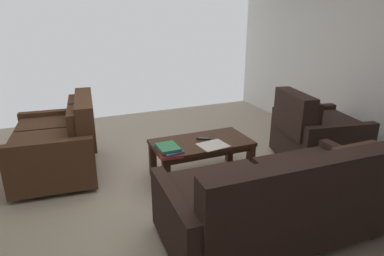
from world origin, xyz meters
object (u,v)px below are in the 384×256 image
at_px(sofa_main, 278,200).
at_px(loose_magazine, 213,145).
at_px(loveseat_near, 60,143).
at_px(book_stack, 169,150).
at_px(coffee_table, 201,147).
at_px(end_table, 375,164).
at_px(tv_remote, 204,139).
at_px(armchair_side, 315,134).

distance_m(sofa_main, loose_magazine, 1.03).
bearing_deg(loveseat_near, book_stack, 137.34).
xyz_separation_m(coffee_table, end_table, (-1.08, 1.23, 0.14)).
height_order(book_stack, tv_remote, book_stack).
relative_size(armchair_side, tv_remote, 6.31).
relative_size(sofa_main, book_stack, 5.73).
bearing_deg(sofa_main, end_table, 176.84).
height_order(sofa_main, loveseat_near, loveseat_near).
bearing_deg(tv_remote, armchair_side, 171.76).
bearing_deg(loveseat_near, end_table, 141.81).
distance_m(sofa_main, armchair_side, 1.64).
distance_m(coffee_table, book_stack, 0.48).
xyz_separation_m(coffee_table, loose_magazine, (-0.06, 0.16, 0.07)).
bearing_deg(coffee_table, loose_magazine, 110.32).
bearing_deg(loveseat_near, loose_magazine, 149.08).
relative_size(coffee_table, book_stack, 3.32).
bearing_deg(tv_remote, book_stack, 23.80).
bearing_deg(coffee_table, armchair_side, 173.29).
relative_size(end_table, armchair_side, 0.59).
xyz_separation_m(sofa_main, tv_remote, (0.08, -1.21, 0.09)).
height_order(end_table, tv_remote, end_table).
relative_size(book_stack, loose_magazine, 1.10).
height_order(armchair_side, tv_remote, armchair_side).
xyz_separation_m(loveseat_near, book_stack, (-0.96, 0.89, 0.10)).
bearing_deg(book_stack, loose_magazine, -177.98).
distance_m(loveseat_near, end_table, 3.15).
relative_size(loveseat_near, book_stack, 3.95).
height_order(loveseat_near, loose_magazine, loveseat_near).
bearing_deg(armchair_side, end_table, 72.76).
bearing_deg(armchair_side, loose_magazine, -0.31).
relative_size(coffee_table, armchair_side, 1.05).
xyz_separation_m(loveseat_near, coffee_table, (-1.40, 0.71, -0.01)).
height_order(coffee_table, tv_remote, tv_remote).
height_order(loveseat_near, tv_remote, loveseat_near).
xyz_separation_m(sofa_main, armchair_side, (-1.29, -1.02, 0.02)).
bearing_deg(loose_magazine, armchair_side, -97.55).
bearing_deg(coffee_table, end_table, 131.17).
height_order(sofa_main, book_stack, sofa_main).
distance_m(sofa_main, loveseat_near, 2.43).
relative_size(sofa_main, end_table, 3.04).
bearing_deg(loveseat_near, coffee_table, 152.95).
distance_m(loveseat_near, tv_remote, 1.59).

